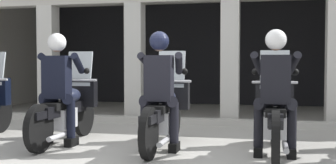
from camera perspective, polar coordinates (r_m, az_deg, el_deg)
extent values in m
plane|color=#A8A59E|center=(8.69, 3.61, -5.19)|extent=(80.00, 80.00, 0.00)
cube|color=black|center=(12.37, 5.09, 3.67)|extent=(10.73, 0.24, 2.82)
cube|color=#BCB7AD|center=(12.47, -21.02, 3.50)|extent=(0.30, 4.22, 2.82)
cube|color=beige|center=(9.75, -15.34, 2.57)|extent=(0.35, 0.36, 2.38)
cube|color=beige|center=(8.99, -4.34, 2.66)|extent=(0.35, 0.36, 2.38)
cube|color=beige|center=(8.61, 8.14, 2.65)|extent=(0.35, 0.36, 2.38)
cube|color=beige|center=(8.67, 21.08, 2.50)|extent=(0.35, 0.36, 2.38)
cube|color=#B7B5AD|center=(8.33, 1.08, -5.10)|extent=(10.33, 0.24, 0.12)
cylinder|color=black|center=(7.15, -10.96, -4.34)|extent=(0.09, 0.64, 0.64)
cylinder|color=black|center=(5.91, -16.51, -5.86)|extent=(0.09, 0.64, 0.64)
cube|color=black|center=(7.13, -10.98, -2.68)|extent=(0.14, 0.44, 0.08)
cube|color=silver|center=(6.47, -13.67, -4.65)|extent=(0.28, 0.44, 0.28)
cube|color=black|center=(6.50, -13.49, -3.46)|extent=(0.18, 1.24, 0.16)
ellipsoid|color=#1E2338|center=(6.68, -12.66, -1.74)|extent=(0.26, 0.48, 0.22)
cube|color=black|center=(6.34, -14.22, -2.99)|extent=(0.24, 0.52, 0.10)
cube|color=black|center=(5.94, -16.25, -4.10)|extent=(0.16, 0.48, 0.10)
cylinder|color=silver|center=(7.07, -11.18, -2.46)|extent=(0.05, 0.24, 0.53)
cube|color=black|center=(7.01, -11.39, -1.36)|extent=(0.52, 0.16, 0.44)
sphere|color=silver|center=(7.10, -11.06, -1.15)|extent=(0.18, 0.18, 0.18)
cube|color=silver|center=(6.97, -11.49, 1.70)|extent=(0.40, 0.14, 0.54)
cylinder|color=silver|center=(6.91, -11.75, 0.24)|extent=(0.62, 0.04, 0.04)
cylinder|color=silver|center=(6.14, -14.12, -6.88)|extent=(0.07, 0.55, 0.07)
cube|color=black|center=(6.29, -14.35, 0.62)|extent=(0.36, 0.22, 0.60)
cube|color=black|center=(6.40, -13.85, 0.84)|extent=(0.05, 0.02, 0.32)
sphere|color=tan|center=(6.31, -14.31, 4.76)|extent=(0.21, 0.21, 0.21)
sphere|color=silver|center=(6.31, -14.31, 5.03)|extent=(0.26, 0.26, 0.26)
cylinder|color=black|center=(6.27, -13.09, -2.21)|extent=(0.26, 0.29, 0.17)
cylinder|color=black|center=(6.27, -12.57, -4.73)|extent=(0.12, 0.12, 0.53)
cube|color=black|center=(6.33, -12.50, -7.64)|extent=(0.11, 0.26, 0.12)
cylinder|color=black|center=(6.39, -15.35, -2.14)|extent=(0.26, 0.29, 0.17)
cylinder|color=black|center=(6.45, -15.79, -4.56)|extent=(0.12, 0.12, 0.53)
cube|color=black|center=(6.51, -15.71, -7.39)|extent=(0.11, 0.26, 0.12)
cylinder|color=black|center=(6.40, -11.67, 2.38)|extent=(0.19, 0.48, 0.31)
sphere|color=black|center=(6.58, -10.58, 1.44)|extent=(0.09, 0.09, 0.09)
cylinder|color=black|center=(6.60, -15.15, 2.35)|extent=(0.19, 0.48, 0.31)
sphere|color=black|center=(6.80, -14.60, 1.44)|extent=(0.09, 0.09, 0.09)
cylinder|color=black|center=(6.65, 0.72, -4.81)|extent=(0.09, 0.64, 0.64)
cylinder|color=black|center=(5.31, -2.52, -6.72)|extent=(0.09, 0.64, 0.64)
cube|color=black|center=(6.63, 0.72, -3.03)|extent=(0.14, 0.44, 0.08)
cube|color=silver|center=(5.92, -0.83, -5.25)|extent=(0.28, 0.44, 0.28)
cube|color=black|center=(5.95, -0.72, -3.95)|extent=(0.18, 1.24, 0.16)
ellipsoid|color=#1E2338|center=(6.15, -0.23, -2.05)|extent=(0.26, 0.48, 0.22)
cube|color=black|center=(5.77, -1.14, -3.45)|extent=(0.24, 0.52, 0.10)
cube|color=black|center=(5.34, -2.35, -4.75)|extent=(0.16, 0.48, 0.10)
cylinder|color=silver|center=(6.57, 0.61, -2.80)|extent=(0.05, 0.24, 0.53)
cube|color=black|center=(6.50, 0.49, -1.62)|extent=(0.52, 0.16, 0.44)
sphere|color=silver|center=(6.59, 0.68, -1.39)|extent=(0.18, 0.18, 0.18)
cube|color=silver|center=(6.46, 0.46, 1.68)|extent=(0.40, 0.14, 0.54)
cylinder|color=silver|center=(6.39, 0.30, 0.10)|extent=(0.62, 0.04, 0.04)
cylinder|color=silver|center=(5.59, -0.49, -7.74)|extent=(0.07, 0.55, 0.07)
cube|color=black|center=(5.72, -1.20, 0.51)|extent=(0.36, 0.22, 0.60)
cube|color=black|center=(5.84, -0.91, 0.75)|extent=(0.05, 0.02, 0.32)
sphere|color=tan|center=(5.74, -1.15, 5.06)|extent=(0.21, 0.21, 0.21)
sphere|color=#191E38|center=(5.74, -1.15, 5.36)|extent=(0.26, 0.26, 0.26)
cylinder|color=black|center=(5.73, 0.21, -2.59)|extent=(0.26, 0.29, 0.17)
cylinder|color=black|center=(5.75, 0.80, -5.34)|extent=(0.12, 0.12, 0.53)
cube|color=black|center=(5.81, 0.82, -8.50)|extent=(0.11, 0.26, 0.12)
cylinder|color=black|center=(5.80, -2.49, -2.53)|extent=(0.26, 0.29, 0.17)
cylinder|color=black|center=(5.85, -3.05, -5.21)|extent=(0.12, 0.12, 0.53)
cube|color=black|center=(5.91, -3.02, -8.32)|extent=(0.11, 0.26, 0.12)
cylinder|color=black|center=(5.89, 1.43, 2.42)|extent=(0.19, 0.48, 0.31)
sphere|color=black|center=(6.09, 2.19, 1.39)|extent=(0.09, 0.09, 0.09)
cylinder|color=black|center=(6.00, -2.70, 2.42)|extent=(0.19, 0.48, 0.31)
sphere|color=black|center=(6.21, -2.53, 1.41)|extent=(0.09, 0.09, 0.09)
cylinder|color=black|center=(6.47, 13.68, -5.10)|extent=(0.09, 0.64, 0.64)
cylinder|color=black|center=(5.08, 13.87, -7.21)|extent=(0.09, 0.64, 0.64)
cube|color=black|center=(6.44, 13.70, -3.27)|extent=(0.14, 0.44, 0.08)
cube|color=silver|center=(5.72, 13.78, -5.61)|extent=(0.28, 0.44, 0.28)
cube|color=black|center=(5.75, 13.78, -4.25)|extent=(0.18, 1.24, 0.16)
ellipsoid|color=#1E2338|center=(5.95, 13.78, -2.28)|extent=(0.26, 0.48, 0.22)
cube|color=black|center=(5.56, 13.82, -3.76)|extent=(0.24, 0.52, 0.10)
cube|color=black|center=(5.12, 13.88, -5.15)|extent=(0.16, 0.48, 0.10)
cylinder|color=silver|center=(6.38, 13.71, -3.04)|extent=(0.05, 0.24, 0.53)
cube|color=black|center=(6.31, 13.73, -1.82)|extent=(0.52, 0.16, 0.44)
sphere|color=silver|center=(6.41, 13.72, -1.58)|extent=(0.18, 0.18, 0.18)
cube|color=silver|center=(6.27, 13.77, 1.58)|extent=(0.40, 0.14, 0.54)
cylinder|color=silver|center=(6.20, 13.77, -0.05)|extent=(0.62, 0.04, 0.04)
cylinder|color=silver|center=(5.41, 15.09, -8.18)|extent=(0.07, 0.55, 0.07)
cube|color=black|center=(5.51, 13.87, 0.35)|extent=(0.36, 0.22, 0.60)
cube|color=black|center=(5.63, 13.85, 0.60)|extent=(0.05, 0.02, 0.32)
sphere|color=tan|center=(5.54, 13.92, 5.07)|extent=(0.21, 0.21, 0.21)
sphere|color=silver|center=(5.54, 13.92, 5.38)|extent=(0.26, 0.26, 0.26)
cylinder|color=black|center=(5.56, 15.27, -2.85)|extent=(0.26, 0.29, 0.17)
cylinder|color=black|center=(5.59, 15.86, -5.66)|extent=(0.12, 0.12, 0.53)
cube|color=black|center=(5.66, 15.81, -8.90)|extent=(0.11, 0.26, 0.12)
cylinder|color=black|center=(5.56, 12.38, -2.82)|extent=(0.26, 0.29, 0.17)
cylinder|color=black|center=(5.59, 11.74, -5.62)|extent=(0.12, 0.12, 0.53)
cube|color=black|center=(5.65, 11.71, -8.87)|extent=(0.11, 0.26, 0.12)
cylinder|color=black|center=(5.75, 16.05, 2.31)|extent=(0.19, 0.48, 0.31)
sphere|color=black|center=(5.96, 16.31, 1.26)|extent=(0.09, 0.09, 0.09)
cylinder|color=black|center=(5.74, 11.66, 2.36)|extent=(0.19, 0.48, 0.31)
sphere|color=black|center=(5.95, 11.31, 1.31)|extent=(0.09, 0.09, 0.09)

